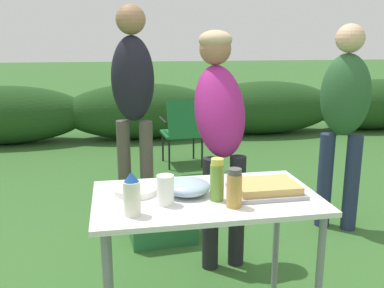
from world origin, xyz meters
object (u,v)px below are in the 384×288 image
(food_tray, at_px, (266,188))
(standing_person_in_olive_jacket, at_px, (220,120))
(folding_table, at_px, (206,210))
(relish_jar, at_px, (217,180))
(paper_cup_stack, at_px, (165,190))
(mixing_bowl, at_px, (188,187))
(cooler_box, at_px, (162,219))
(spice_jar, at_px, (234,188))
(plate_stack, at_px, (136,190))
(standing_person_with_beanie, at_px, (133,93))
(standing_person_in_gray_fleece, at_px, (344,110))
(camp_chair_green_behind_table, at_px, (184,129))
(mayo_bottle, at_px, (132,195))

(food_tray, xyz_separation_m, standing_person_in_olive_jacket, (-0.05, 0.74, 0.21))
(folding_table, xyz_separation_m, relish_jar, (0.04, -0.07, 0.18))
(relish_jar, bearing_deg, paper_cup_stack, -177.22)
(mixing_bowl, relative_size, relish_jar, 1.10)
(relish_jar, height_order, cooler_box, relish_jar)
(folding_table, relative_size, spice_jar, 6.05)
(spice_jar, relative_size, cooler_box, 0.36)
(spice_jar, bearing_deg, plate_stack, 149.05)
(paper_cup_stack, bearing_deg, standing_person_with_beanie, 92.07)
(folding_table, height_order, spice_jar, spice_jar)
(relish_jar, distance_m, standing_person_in_olive_jacket, 0.82)
(standing_person_with_beanie, bearing_deg, food_tray, -53.39)
(standing_person_in_gray_fleece, bearing_deg, camp_chair_green_behind_table, 146.51)
(folding_table, xyz_separation_m, spice_jar, (0.09, -0.17, 0.17))
(camp_chair_green_behind_table, bearing_deg, standing_person_with_beanie, -118.60)
(standing_person_with_beanie, xyz_separation_m, camp_chair_green_behind_table, (0.65, 1.43, -0.61))
(standing_person_with_beanie, bearing_deg, plate_stack, -76.23)
(paper_cup_stack, height_order, relish_jar, relish_jar)
(paper_cup_stack, relative_size, standing_person_with_beanie, 0.08)
(folding_table, distance_m, food_tray, 0.32)
(plate_stack, distance_m, standing_person_with_beanie, 1.47)
(folding_table, height_order, camp_chair_green_behind_table, camp_chair_green_behind_table)
(standing_person_in_gray_fleece, bearing_deg, food_tray, -102.90)
(standing_person_in_gray_fleece, bearing_deg, standing_person_in_olive_jacket, -132.55)
(standing_person_in_gray_fleece, bearing_deg, mayo_bottle, -113.33)
(standing_person_with_beanie, xyz_separation_m, cooler_box, (0.17, -0.47, -0.91))
(mixing_bowl, bearing_deg, food_tray, -8.04)
(paper_cup_stack, xyz_separation_m, standing_person_in_gray_fleece, (1.52, 1.11, 0.15))
(standing_person_in_olive_jacket, bearing_deg, camp_chair_green_behind_table, 82.49)
(standing_person_in_olive_jacket, bearing_deg, folding_table, -113.08)
(food_tray, bearing_deg, folding_table, 175.56)
(relish_jar, height_order, standing_person_in_olive_jacket, standing_person_in_olive_jacket)
(mixing_bowl, relative_size, standing_person_in_gray_fleece, 0.14)
(standing_person_in_gray_fleece, xyz_separation_m, cooler_box, (-1.41, 0.03, -0.79))
(plate_stack, bearing_deg, cooler_box, 76.36)
(spice_jar, bearing_deg, mixing_bowl, 132.49)
(food_tray, height_order, spice_jar, spice_jar)
(plate_stack, bearing_deg, standing_person_in_olive_jacket, 46.89)
(plate_stack, height_order, paper_cup_stack, paper_cup_stack)
(mayo_bottle, xyz_separation_m, standing_person_with_beanie, (0.10, 1.70, 0.24))
(paper_cup_stack, relative_size, spice_jar, 0.77)
(folding_table, relative_size, food_tray, 3.19)
(mixing_bowl, height_order, mayo_bottle, mayo_bottle)
(mixing_bowl, bearing_deg, standing_person_with_beanie, 96.93)
(food_tray, relative_size, cooler_box, 0.69)
(plate_stack, distance_m, camp_chair_green_behind_table, 2.97)
(standing_person_in_gray_fleece, bearing_deg, standing_person_with_beanie, -166.56)
(standing_person_with_beanie, distance_m, camp_chair_green_behind_table, 1.68)
(camp_chair_green_behind_table, distance_m, cooler_box, 1.98)
(standing_person_in_gray_fleece, bearing_deg, cooler_box, -150.31)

